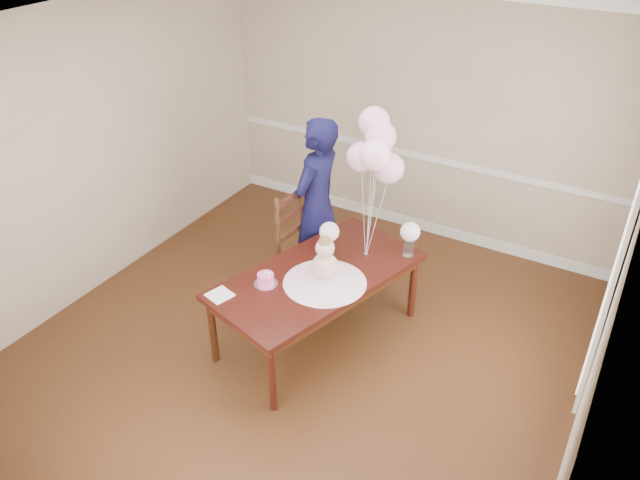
# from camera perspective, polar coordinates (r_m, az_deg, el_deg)

# --- Properties ---
(floor) EXTENTS (4.50, 5.00, 0.00)m
(floor) POSITION_cam_1_polar(r_m,az_deg,el_deg) (5.52, -2.16, -10.24)
(floor) COLOR #321A0C
(floor) RESTS_ON ground
(ceiling) EXTENTS (4.50, 5.00, 0.02)m
(ceiling) POSITION_cam_1_polar(r_m,az_deg,el_deg) (4.21, -2.93, 18.14)
(ceiling) COLOR white
(ceiling) RESTS_ON wall_back
(wall_back) EXTENTS (4.50, 0.02, 2.70)m
(wall_back) POSITION_cam_1_polar(r_m,az_deg,el_deg) (6.76, 9.08, 11.18)
(wall_back) COLOR tan
(wall_back) RESTS_ON floor
(wall_front) EXTENTS (4.50, 0.02, 2.70)m
(wall_front) POSITION_cam_1_polar(r_m,az_deg,el_deg) (3.37, -26.85, -16.91)
(wall_front) COLOR tan
(wall_front) RESTS_ON floor
(wall_left) EXTENTS (0.02, 5.00, 2.70)m
(wall_left) POSITION_cam_1_polar(r_m,az_deg,el_deg) (6.11, -20.80, 7.15)
(wall_left) COLOR tan
(wall_left) RESTS_ON floor
(wall_right) EXTENTS (0.02, 5.00, 2.70)m
(wall_right) POSITION_cam_1_polar(r_m,az_deg,el_deg) (4.16, 24.91, -5.92)
(wall_right) COLOR tan
(wall_right) RESTS_ON floor
(chair_rail_trim) EXTENTS (4.50, 0.02, 0.07)m
(chair_rail_trim) POSITION_cam_1_polar(r_m,az_deg,el_deg) (6.92, 8.73, 7.67)
(chair_rail_trim) COLOR silver
(chair_rail_trim) RESTS_ON wall_back
(baseboard_trim) EXTENTS (4.50, 0.02, 0.12)m
(baseboard_trim) POSITION_cam_1_polar(r_m,az_deg,el_deg) (7.30, 8.20, 1.66)
(baseboard_trim) COLOR silver
(baseboard_trim) RESTS_ON floor
(window_frame) EXTENTS (0.02, 1.66, 1.56)m
(window_frame) POSITION_cam_1_polar(r_m,az_deg,el_deg) (4.49, 26.13, -0.32)
(window_frame) COLOR white
(window_frame) RESTS_ON wall_right
(window_blinds) EXTENTS (0.01, 1.50, 1.40)m
(window_blinds) POSITION_cam_1_polar(r_m,az_deg,el_deg) (4.49, 25.91, -0.26)
(window_blinds) COLOR white
(window_blinds) RESTS_ON wall_right
(dining_table_top) EXTENTS (1.39, 2.01, 0.05)m
(dining_table_top) POSITION_cam_1_polar(r_m,az_deg,el_deg) (5.27, -0.24, -3.28)
(dining_table_top) COLOR black
(dining_table_top) RESTS_ON table_leg_fl
(table_apron) EXTENTS (1.27, 1.89, 0.09)m
(table_apron) POSITION_cam_1_polar(r_m,az_deg,el_deg) (5.31, -0.24, -3.89)
(table_apron) COLOR black
(table_apron) RESTS_ON table_leg_fl
(table_leg_fl) EXTENTS (0.08, 0.08, 0.64)m
(table_leg_fl) POSITION_cam_1_polar(r_m,az_deg,el_deg) (5.31, -9.78, -8.15)
(table_leg_fl) COLOR black
(table_leg_fl) RESTS_ON floor
(table_leg_fr) EXTENTS (0.08, 0.08, 0.64)m
(table_leg_fr) POSITION_cam_1_polar(r_m,az_deg,el_deg) (4.84, -4.40, -12.47)
(table_leg_fr) COLOR black
(table_leg_fr) RESTS_ON floor
(table_leg_bl) EXTENTS (0.08, 0.08, 0.64)m
(table_leg_bl) POSITION_cam_1_polar(r_m,az_deg,el_deg) (6.18, 2.96, -1.29)
(table_leg_bl) COLOR black
(table_leg_bl) RESTS_ON floor
(table_leg_br) EXTENTS (0.08, 0.08, 0.64)m
(table_leg_br) POSITION_cam_1_polar(r_m,az_deg,el_deg) (5.78, 8.47, -4.28)
(table_leg_br) COLOR black
(table_leg_br) RESTS_ON floor
(baby_skirt) EXTENTS (0.86, 0.86, 0.09)m
(baby_skirt) POSITION_cam_1_polar(r_m,az_deg,el_deg) (5.12, 0.45, -3.50)
(baby_skirt) COLOR #FFBBE1
(baby_skirt) RESTS_ON dining_table_top
(baby_torso) EXTENTS (0.22, 0.22, 0.22)m
(baby_torso) POSITION_cam_1_polar(r_m,az_deg,el_deg) (5.06, 0.45, -2.40)
(baby_torso) COLOR pink
(baby_torso) RESTS_ON baby_skirt
(baby_head) EXTENTS (0.16, 0.16, 0.16)m
(baby_head) POSITION_cam_1_polar(r_m,az_deg,el_deg) (4.96, 0.46, -0.75)
(baby_head) COLOR beige
(baby_head) RESTS_ON baby_torso
(baby_hair) EXTENTS (0.11, 0.11, 0.11)m
(baby_hair) POSITION_cam_1_polar(r_m,az_deg,el_deg) (4.93, 0.46, -0.21)
(baby_hair) COLOR brown
(baby_hair) RESTS_ON baby_head
(cake_platter) EXTENTS (0.25, 0.25, 0.01)m
(cake_platter) POSITION_cam_1_polar(r_m,az_deg,el_deg) (5.15, -4.97, -4.01)
(cake_platter) COLOR silver
(cake_platter) RESTS_ON dining_table_top
(birthday_cake) EXTENTS (0.17, 0.17, 0.09)m
(birthday_cake) POSITION_cam_1_polar(r_m,az_deg,el_deg) (5.12, -4.99, -3.56)
(birthday_cake) COLOR #F14C9C
(birthday_cake) RESTS_ON cake_platter
(cake_flower_a) EXTENTS (0.03, 0.03, 0.03)m
(cake_flower_a) POSITION_cam_1_polar(r_m,az_deg,el_deg) (5.09, -5.02, -3.02)
(cake_flower_a) COLOR white
(cake_flower_a) RESTS_ON birthday_cake
(cake_flower_b) EXTENTS (0.03, 0.03, 0.03)m
(cake_flower_b) POSITION_cam_1_polar(r_m,az_deg,el_deg) (5.08, -4.67, -3.07)
(cake_flower_b) COLOR white
(cake_flower_b) RESTS_ON birthday_cake
(rose_vase_near) EXTENTS (0.11, 0.11, 0.15)m
(rose_vase_near) POSITION_cam_1_polar(r_m,az_deg,el_deg) (5.46, 0.85, -0.71)
(rose_vase_near) COLOR white
(rose_vase_near) RESTS_ON dining_table_top
(roses_near) EXTENTS (0.17, 0.17, 0.17)m
(roses_near) POSITION_cam_1_polar(r_m,az_deg,el_deg) (5.37, 0.86, 0.76)
(roses_near) COLOR #F9D1D7
(roses_near) RESTS_ON rose_vase_near
(rose_vase_far) EXTENTS (0.11, 0.11, 0.15)m
(rose_vase_far) POSITION_cam_1_polar(r_m,az_deg,el_deg) (5.51, 8.12, -0.72)
(rose_vase_far) COLOR silver
(rose_vase_far) RESTS_ON dining_table_top
(roses_far) EXTENTS (0.17, 0.17, 0.17)m
(roses_far) POSITION_cam_1_polar(r_m,az_deg,el_deg) (5.42, 8.25, 0.74)
(roses_far) COLOR #FFD5DE
(roses_far) RESTS_ON rose_vase_far
(napkin) EXTENTS (0.23, 0.23, 0.01)m
(napkin) POSITION_cam_1_polar(r_m,az_deg,el_deg) (5.07, -9.15, -4.99)
(napkin) COLOR white
(napkin) RESTS_ON dining_table_top
(balloon_weight) EXTENTS (0.05, 0.05, 0.02)m
(balloon_weight) POSITION_cam_1_polar(r_m,az_deg,el_deg) (5.50, 4.21, -1.31)
(balloon_weight) COLOR silver
(balloon_weight) RESTS_ON dining_table_top
(balloon_a) EXTENTS (0.26, 0.26, 0.26)m
(balloon_a) POSITION_cam_1_polar(r_m,az_deg,el_deg) (5.12, 3.85, 7.59)
(balloon_a) COLOR #F0AAC0
(balloon_a) RESTS_ON balloon_ribbon_a
(balloon_b) EXTENTS (0.26, 0.26, 0.26)m
(balloon_b) POSITION_cam_1_polar(r_m,az_deg,el_deg) (4.94, 5.08, 7.76)
(balloon_b) COLOR #FFB4CF
(balloon_b) RESTS_ON balloon_ribbon_b
(balloon_c) EXTENTS (0.26, 0.26, 0.26)m
(balloon_c) POSITION_cam_1_polar(r_m,az_deg,el_deg) (5.04, 5.56, 9.39)
(balloon_c) COLOR #E9A5C3
(balloon_c) RESTS_ON balloon_ribbon_c
(balloon_d) EXTENTS (0.26, 0.26, 0.26)m
(balloon_d) POSITION_cam_1_polar(r_m,az_deg,el_deg) (5.08, 4.97, 10.69)
(balloon_d) COLOR #E9A5B8
(balloon_d) RESTS_ON balloon_ribbon_d
(balloon_e) EXTENTS (0.26, 0.26, 0.26)m
(balloon_e) POSITION_cam_1_polar(r_m,az_deg,el_deg) (5.05, 6.30, 6.55)
(balloon_e) COLOR #E6A3BE
(balloon_e) RESTS_ON balloon_ribbon_e
(balloon_ribbon_a) EXTENTS (0.08, 0.03, 0.76)m
(balloon_ribbon_a) POSITION_cam_1_polar(r_m,az_deg,el_deg) (5.33, 4.01, 2.33)
(balloon_ribbon_a) COLOR silver
(balloon_ribbon_a) RESTS_ON balloon_weight
(balloon_ribbon_b) EXTENTS (0.08, 0.07, 0.85)m
(balloon_ribbon_b) POSITION_cam_1_polar(r_m,az_deg,el_deg) (5.24, 4.59, 2.33)
(balloon_ribbon_b) COLOR silver
(balloon_ribbon_b) RESTS_ON balloon_weight
(balloon_ribbon_c) EXTENTS (0.04, 0.08, 0.95)m
(balloon_ribbon_c) POSITION_cam_1_polar(r_m,az_deg,el_deg) (5.28, 4.82, 3.15)
(balloon_ribbon_c) COLOR white
(balloon_ribbon_c) RESTS_ON balloon_weight
(balloon_ribbon_d) EXTENTS (0.05, 0.11, 1.03)m
(balloon_ribbon_d) POSITION_cam_1_polar(r_m,az_deg,el_deg) (5.29, 4.54, 3.79)
(balloon_ribbon_d) COLOR white
(balloon_ribbon_d) RESTS_ON balloon_weight
(balloon_ribbon_e) EXTENTS (0.14, 0.03, 0.71)m
(balloon_ribbon_e) POSITION_cam_1_polar(r_m,az_deg,el_deg) (5.30, 5.17, 1.81)
(balloon_ribbon_e) COLOR white
(balloon_ribbon_e) RESTS_ON balloon_weight
(dining_chair_seat) EXTENTS (0.52, 0.52, 0.06)m
(dining_chair_seat) POSITION_cam_1_polar(r_m,az_deg,el_deg) (5.80, -0.84, -1.57)
(dining_chair_seat) COLOR #381E0F
(dining_chair_seat) RESTS_ON chair_leg_fl
(chair_leg_fl) EXTENTS (0.05, 0.05, 0.48)m
(chair_leg_fl) POSITION_cam_1_polar(r_m,az_deg,el_deg) (5.91, -3.53, -4.00)
(chair_leg_fl) COLOR #35180E
(chair_leg_fl) RESTS_ON floor
(chair_leg_fr) EXTENTS (0.05, 0.05, 0.48)m
(chair_leg_fr) POSITION_cam_1_polar(r_m,az_deg,el_deg) (5.72, -0.26, -5.30)
(chair_leg_fr) COLOR #39150F
(chair_leg_fr) RESTS_ON floor
(chair_leg_bl) EXTENTS (0.05, 0.05, 0.48)m
(chair_leg_bl) POSITION_cam_1_polar(r_m,az_deg,el_deg) (6.17, -1.34, -2.17)
(chair_leg_bl) COLOR #3E1E11
(chair_leg_bl) RESTS_ON floor
(chair_leg_br) EXTENTS (0.05, 0.05, 0.48)m
(chair_leg_br) POSITION_cam_1_polar(r_m,az_deg,el_deg) (6.00, 1.85, -3.35)
(chair_leg_br) COLOR #3D2110
(chair_leg_br) RESTS_ON floor
(chair_back_post_l) EXTENTS (0.05, 0.05, 0.63)m
(chair_back_post_l) POSITION_cam_1_polar(r_m,az_deg,el_deg) (5.60, -3.91, 0.93)
(chair_back_post_l) COLOR #381D0F
(chair_back_post_l) RESTS_ON dining_chair_seat
(chair_back_post_r) EXTENTS (0.05, 0.05, 0.63)m
(chair_back_post_r) POSITION_cam_1_polar(r_m,az_deg,el_deg) (5.88, -1.59, 2.63)
(chair_back_post_r) COLOR #3A1E10
(chair_back_post_r) RESTS_ON dining_chair_seat
(chair_slat_low) EXTENTS (0.06, 0.45, 0.06)m
(chair_slat_low) POSITION_cam_1_polar(r_m,az_deg,el_deg) (5.80, -2.69, 0.66)
(chair_slat_low) COLOR #3B1C10
(chair_slat_low) RESTS_ON dining_chair_seat
(chair_slat_mid) EXTENTS (0.06, 0.45, 0.06)m
(chair_slat_mid) POSITION_cam_1_polar(r_m,az_deg,el_deg) (5.71, -2.73, 2.19)
(chair_slat_mid) COLOR #35160E
(chair_slat_mid) RESTS_ON dining_chair_seat
(chair_slat_top) EXTENTS (0.06, 0.45, 0.06)m
(chair_slat_top) POSITION_cam_1_polar(r_m,az_deg,el_deg) (5.63, -2.78, 3.77)
(chair_slat_top) COLOR #33140E
(chair_slat_top) RESTS_ON dining_chair_seat
(woman) EXTENTS (0.44, 0.64, 1.73)m
(woman) POSITION_cam_1_polar(r_m,az_deg,el_deg) (5.90, -0.33, 3.23)
(woman) COLOR black
(woman) RESTS_ON floor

